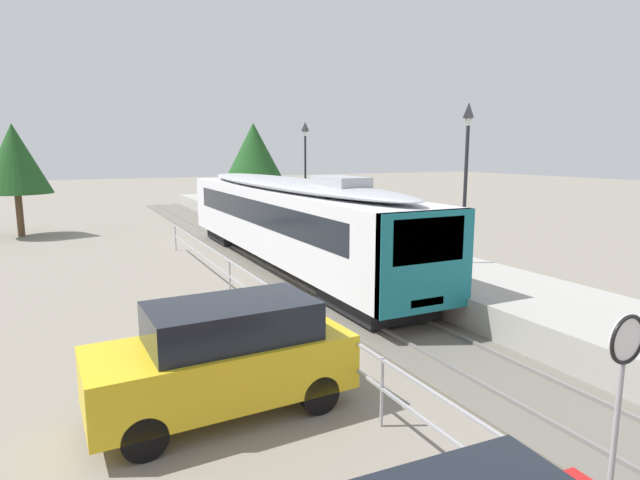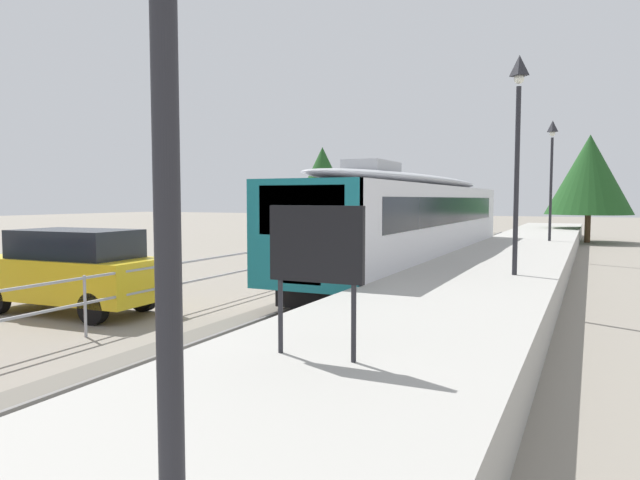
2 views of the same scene
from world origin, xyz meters
TOP-DOWN VIEW (x-y plane):
  - ground_plane at (-3.00, 22.00)m, footprint 160.00×160.00m
  - track_rails at (0.00, 22.00)m, footprint 3.20×60.00m
  - commuter_train at (0.00, 24.13)m, footprint 2.82×18.35m
  - station_platform at (3.25, 22.00)m, footprint 3.90×60.00m
  - platform_lamp_mid_platform at (4.16, 18.55)m, footprint 0.34×0.34m
  - platform_lamp_far_end at (4.16, 31.41)m, footprint 0.34×0.34m
  - platform_notice_board at (2.94, 9.74)m, footprint 1.20×0.08m
  - carpark_fence at (-3.30, 12.00)m, footprint 0.06×36.06m
  - parked_suv_yellow at (-5.55, 13.67)m, footprint 4.67×2.09m
  - tree_behind_carpark at (-10.19, 37.98)m, footprint 3.64×3.64m
  - tree_behind_station_far at (5.62, 44.30)m, footprint 5.31×5.31m

SIDE VIEW (x-z plane):
  - ground_plane at x=-3.00m, z-range 0.00..0.00m
  - track_rails at x=0.00m, z-range -0.04..0.10m
  - station_platform at x=3.25m, z-range 0.00..0.90m
  - carpark_fence at x=-3.30m, z-range 0.28..1.53m
  - parked_suv_yellow at x=-5.55m, z-range 0.04..2.08m
  - commuter_train at x=0.00m, z-range 0.27..4.01m
  - platform_notice_board at x=2.94m, z-range 1.29..3.09m
  - tree_behind_carpark at x=-10.19m, z-range 1.18..7.35m
  - tree_behind_station_far at x=5.62m, z-range 0.89..7.76m
  - platform_lamp_mid_platform at x=4.16m, z-range 1.95..7.30m
  - platform_lamp_far_end at x=4.16m, z-range 1.95..7.30m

